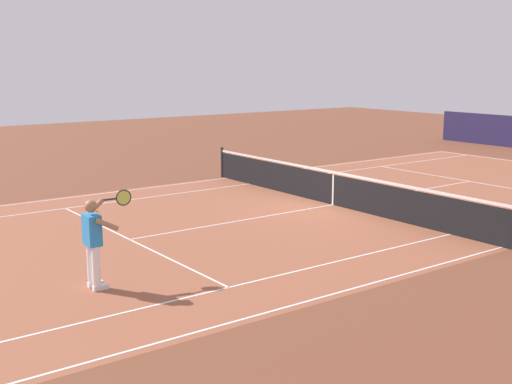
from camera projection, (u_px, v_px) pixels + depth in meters
name	position (u px, v px, depth m)	size (l,w,h in m)	color
ground_plane	(333.00, 205.00, 19.00)	(60.00, 60.00, 0.00)	brown
court_slab	(333.00, 205.00, 19.00)	(24.20, 11.40, 0.00)	#935138
court_line_markings	(333.00, 205.00, 19.00)	(23.85, 11.05, 0.01)	white
tennis_net	(333.00, 188.00, 18.90)	(0.10, 11.70, 1.08)	#2D2D33
tennis_player_near	(94.00, 239.00, 11.83)	(1.07, 0.78, 1.70)	white
tennis_ball	(97.00, 211.00, 18.10)	(0.07, 0.07, 0.07)	#CCE01E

